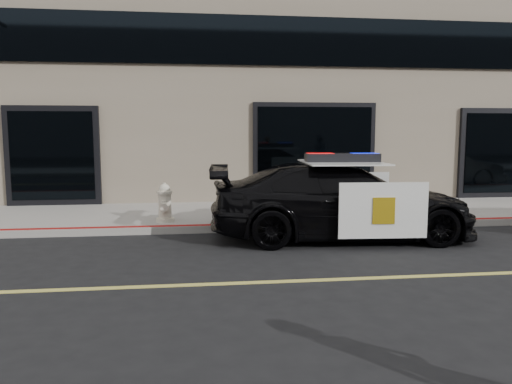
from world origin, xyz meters
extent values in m
plane|color=black|center=(0.00, 0.00, 0.00)|extent=(120.00, 120.00, 0.00)
cube|color=gray|center=(0.00, 5.25, 0.07)|extent=(60.00, 3.50, 0.15)
cube|color=#756856|center=(0.00, 10.50, 6.00)|extent=(60.00, 7.00, 12.00)
imported|color=black|center=(-1.50, 2.67, 0.74)|extent=(2.72, 5.37, 1.48)
cube|color=white|center=(-1.07, 1.58, 0.72)|extent=(1.58, 0.14, 0.99)
cube|color=white|center=(-0.94, 3.70, 0.72)|extent=(1.58, 0.14, 0.99)
cube|color=white|center=(-1.50, 2.67, 1.49)|extent=(1.59, 1.87, 0.02)
cube|color=gold|center=(-1.07, 1.55, 0.72)|extent=(0.40, 0.04, 0.47)
cube|color=black|center=(-1.50, 2.67, 1.58)|extent=(1.44, 0.46, 0.17)
cube|color=red|center=(-1.93, 2.70, 1.59)|extent=(0.51, 0.35, 0.16)
cube|color=#0C19CC|center=(-1.07, 2.64, 1.59)|extent=(0.51, 0.35, 0.16)
cylinder|color=beige|center=(-4.98, 4.06, 0.19)|extent=(0.38, 0.38, 0.09)
cylinder|color=beige|center=(-4.98, 4.06, 0.50)|extent=(0.28, 0.28, 0.53)
cylinder|color=beige|center=(-4.98, 4.06, 0.79)|extent=(0.33, 0.33, 0.06)
sphere|color=beige|center=(-4.98, 4.06, 0.85)|extent=(0.25, 0.25, 0.25)
cylinder|color=beige|center=(-4.98, 4.06, 0.96)|extent=(0.07, 0.07, 0.07)
cylinder|color=beige|center=(-4.98, 4.25, 0.58)|extent=(0.14, 0.13, 0.14)
cylinder|color=beige|center=(-4.98, 3.88, 0.58)|extent=(0.14, 0.13, 0.14)
cylinder|color=beige|center=(-4.98, 3.85, 0.50)|extent=(0.18, 0.15, 0.18)
camera|label=1|loc=(-4.35, -6.67, 2.10)|focal=35.00mm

